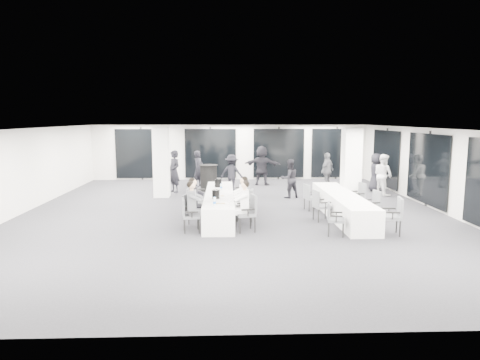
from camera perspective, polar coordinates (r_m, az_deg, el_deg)
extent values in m
cube|color=#26262B|center=(14.23, -0.93, -4.55)|extent=(14.00, 16.00, 0.02)
cube|color=white|center=(13.87, -0.96, 6.88)|extent=(14.00, 16.00, 0.02)
cube|color=silver|center=(15.52, -27.79, 0.85)|extent=(0.02, 16.00, 2.80)
cube|color=silver|center=(15.75, 25.47, 1.10)|extent=(0.02, 16.00, 2.80)
cube|color=silver|center=(21.95, -1.34, 3.71)|extent=(14.00, 0.02, 2.80)
cube|color=silver|center=(6.12, 0.48, -8.36)|extent=(14.00, 0.02, 2.80)
cube|color=black|center=(21.88, -1.34, 3.57)|extent=(13.60, 0.06, 2.50)
cube|color=black|center=(16.62, 23.67, 1.36)|extent=(0.06, 14.00, 2.50)
cube|color=white|center=(17.35, -10.44, 2.36)|extent=(0.60, 0.60, 2.80)
cube|color=white|center=(15.62, 14.58, 1.58)|extent=(0.60, 0.60, 2.80)
cube|color=silver|center=(13.85, -2.77, -3.29)|extent=(0.90, 5.00, 0.75)
cube|color=silver|center=(14.05, 13.47, -3.35)|extent=(0.90, 5.00, 0.75)
cylinder|color=black|center=(18.62, -4.20, 0.27)|extent=(0.71, 0.71, 1.12)
cylinder|color=black|center=(18.55, -4.22, 1.98)|extent=(0.82, 0.82, 0.02)
cube|color=#52555A|center=(11.98, -6.49, -4.82)|extent=(0.51, 0.53, 0.08)
cube|color=#52555A|center=(11.91, -7.56, -3.60)|extent=(0.12, 0.46, 0.46)
cylinder|color=black|center=(12.22, -7.46, -5.75)|extent=(0.04, 0.04, 0.41)
cylinder|color=black|center=(11.84, -7.38, -6.21)|extent=(0.04, 0.04, 0.41)
cylinder|color=black|center=(12.24, -5.59, -5.70)|extent=(0.04, 0.04, 0.41)
cylinder|color=black|center=(11.86, -5.46, -6.15)|extent=(0.04, 0.04, 0.41)
cube|color=black|center=(12.18, -6.57, -3.79)|extent=(0.34, 0.08, 0.04)
cube|color=black|center=(11.70, -6.44, -4.29)|extent=(0.34, 0.08, 0.04)
cube|color=#52555A|center=(12.55, -6.29, -4.19)|extent=(0.56, 0.58, 0.08)
cube|color=#52555A|center=(12.56, -7.27, -2.93)|extent=(0.17, 0.46, 0.46)
cylinder|color=black|center=(12.85, -6.85, -5.03)|extent=(0.04, 0.04, 0.41)
cylinder|color=black|center=(12.48, -7.43, -5.44)|extent=(0.04, 0.04, 0.41)
cylinder|color=black|center=(12.73, -5.13, -5.13)|extent=(0.04, 0.04, 0.41)
cylinder|color=black|center=(12.36, -5.66, -5.55)|extent=(0.04, 0.04, 0.41)
cube|color=black|center=(12.75, -5.96, -3.20)|extent=(0.34, 0.12, 0.04)
cube|color=black|center=(12.28, -6.65, -3.66)|extent=(0.34, 0.12, 0.04)
cube|color=#52555A|center=(13.59, -5.96, -3.22)|extent=(0.49, 0.50, 0.08)
cube|color=#52555A|center=(13.56, -6.90, -2.08)|extent=(0.08, 0.47, 0.46)
cylinder|color=black|center=(13.86, -6.67, -4.04)|extent=(0.04, 0.04, 0.41)
cylinder|color=black|center=(13.47, -6.89, -4.41)|extent=(0.04, 0.04, 0.41)
cylinder|color=black|center=(13.81, -5.01, -4.06)|extent=(0.04, 0.04, 0.41)
cylinder|color=black|center=(13.42, -5.18, -4.42)|extent=(0.04, 0.04, 0.41)
cube|color=black|center=(13.80, -5.84, -2.31)|extent=(0.34, 0.06, 0.04)
cube|color=black|center=(13.31, -6.09, -2.71)|extent=(0.34, 0.06, 0.04)
cube|color=#52555A|center=(14.32, -5.75, -2.71)|extent=(0.54, 0.55, 0.08)
cube|color=#52555A|center=(14.23, -6.60, -1.72)|extent=(0.16, 0.44, 0.44)
cylinder|color=black|center=(14.52, -6.62, -3.51)|extent=(0.03, 0.03, 0.39)
cylinder|color=black|center=(14.15, -6.36, -3.82)|extent=(0.03, 0.03, 0.39)
cylinder|color=black|center=(14.58, -5.14, -3.44)|extent=(0.03, 0.03, 0.39)
cylinder|color=black|center=(14.21, -4.84, -3.74)|extent=(0.03, 0.03, 0.39)
cube|color=black|center=(14.52, -5.94, -1.90)|extent=(0.33, 0.12, 0.04)
cube|color=black|center=(14.06, -5.58, -2.23)|extent=(0.33, 0.12, 0.04)
cube|color=#52555A|center=(15.29, -5.51, -1.98)|extent=(0.55, 0.57, 0.08)
cube|color=#52555A|center=(15.31, -6.29, -0.98)|extent=(0.17, 0.45, 0.45)
cylinder|color=black|center=(15.57, -5.96, -2.68)|extent=(0.03, 0.03, 0.40)
cylinder|color=black|center=(15.21, -6.43, -2.95)|extent=(0.03, 0.03, 0.40)
cylinder|color=black|center=(15.45, -4.59, -2.75)|extent=(0.03, 0.03, 0.40)
cylinder|color=black|center=(15.09, -5.04, -3.03)|extent=(0.03, 0.03, 0.40)
cube|color=black|center=(15.49, -5.24, -1.22)|extent=(0.33, 0.12, 0.04)
cube|color=black|center=(15.03, -5.82, -1.52)|extent=(0.33, 0.12, 0.04)
cube|color=#52555A|center=(11.97, 0.71, -4.57)|extent=(0.60, 0.62, 0.09)
cube|color=#52555A|center=(11.98, 1.82, -3.14)|extent=(0.18, 0.50, 0.50)
cylinder|color=black|center=(11.89, 2.01, -5.98)|extent=(0.04, 0.04, 0.44)
cylinder|color=black|center=(12.30, 1.41, -5.50)|extent=(0.04, 0.04, 0.44)
cylinder|color=black|center=(11.78, -0.02, -6.12)|extent=(0.04, 0.04, 0.44)
cylinder|color=black|center=(12.18, -0.55, -5.63)|extent=(0.04, 0.04, 0.44)
cube|color=black|center=(11.68, 1.08, -3.97)|extent=(0.37, 0.13, 0.04)
cube|color=black|center=(12.19, 0.37, -3.45)|extent=(0.37, 0.13, 0.04)
cube|color=#52555A|center=(12.78, 0.54, -3.72)|extent=(0.56, 0.58, 0.09)
cube|color=#52555A|center=(12.71, 1.62, -2.44)|extent=(0.12, 0.51, 0.50)
cylinder|color=black|center=(12.62, 1.46, -5.13)|extent=(0.04, 0.04, 0.45)
cylinder|color=black|center=(13.04, 1.56, -4.69)|extent=(0.04, 0.04, 0.45)
cylinder|color=black|center=(12.65, -0.53, -5.10)|extent=(0.04, 0.04, 0.45)
cylinder|color=black|center=(13.07, -0.36, -4.66)|extent=(0.04, 0.04, 0.45)
cube|color=black|center=(12.48, 0.45, -3.15)|extent=(0.37, 0.09, 0.04)
cube|color=black|center=(13.01, 0.62, -2.67)|extent=(0.37, 0.09, 0.04)
cube|color=#52555A|center=(13.52, 0.40, -3.31)|extent=(0.51, 0.52, 0.08)
cube|color=#52555A|center=(13.51, 1.28, -2.19)|extent=(0.12, 0.45, 0.44)
cylinder|color=black|center=(13.42, 1.36, -4.43)|extent=(0.03, 0.03, 0.40)
cylinder|color=black|center=(13.79, 1.04, -4.08)|extent=(0.03, 0.03, 0.40)
cylinder|color=black|center=(13.35, -0.27, -4.50)|extent=(0.03, 0.03, 0.40)
cylinder|color=black|center=(13.72, -0.55, -4.15)|extent=(0.03, 0.03, 0.40)
cube|color=black|center=(13.26, 0.59, -2.82)|extent=(0.33, 0.09, 0.04)
cube|color=black|center=(13.72, 0.21, -2.44)|extent=(0.33, 0.09, 0.04)
cube|color=#52555A|center=(14.41, 0.24, -2.60)|extent=(0.46, 0.48, 0.08)
cube|color=#52555A|center=(14.38, 1.08, -1.58)|extent=(0.08, 0.44, 0.44)
cylinder|color=black|center=(14.29, 1.08, -3.65)|extent=(0.03, 0.03, 0.39)
cylinder|color=black|center=(14.66, 0.92, -3.35)|extent=(0.03, 0.03, 0.39)
cylinder|color=black|center=(14.25, -0.45, -3.68)|extent=(0.03, 0.03, 0.39)
cylinder|color=black|center=(14.63, -0.57, -3.37)|extent=(0.03, 0.03, 0.39)
cube|color=black|center=(14.15, 0.33, -2.14)|extent=(0.33, 0.06, 0.04)
cube|color=black|center=(14.61, 0.16, -1.80)|extent=(0.33, 0.06, 0.04)
cube|color=#52555A|center=(15.28, 0.11, -1.81)|extent=(0.52, 0.54, 0.08)
cube|color=#52555A|center=(15.26, 0.97, -0.75)|extent=(0.10, 0.49, 0.48)
cylinder|color=black|center=(15.15, 0.99, -2.89)|extent=(0.04, 0.04, 0.43)
cylinder|color=black|center=(15.56, 0.79, -2.59)|extent=(0.04, 0.04, 0.43)
cylinder|color=black|center=(15.10, -0.59, -2.92)|extent=(0.04, 0.04, 0.43)
cylinder|color=black|center=(15.51, -0.75, -2.62)|extent=(0.04, 0.04, 0.43)
cube|color=black|center=(15.00, 0.23, -1.31)|extent=(0.36, 0.07, 0.04)
cube|color=black|center=(15.51, 0.00, -0.99)|extent=(0.36, 0.07, 0.04)
cube|color=#52555A|center=(11.84, 12.70, -5.23)|extent=(0.54, 0.55, 0.08)
cube|color=#52555A|center=(11.78, 11.72, -3.99)|extent=(0.17, 0.44, 0.44)
cylinder|color=black|center=(12.08, 11.76, -6.07)|extent=(0.03, 0.03, 0.39)
cylinder|color=black|center=(11.71, 11.73, -6.52)|extent=(0.03, 0.03, 0.39)
cylinder|color=black|center=(12.08, 13.57, -6.12)|extent=(0.03, 0.03, 0.39)
cylinder|color=black|center=(11.71, 13.59, -6.58)|extent=(0.03, 0.03, 0.39)
cube|color=black|center=(12.03, 12.73, -4.22)|extent=(0.32, 0.12, 0.04)
cube|color=black|center=(11.57, 12.72, -4.73)|extent=(0.32, 0.12, 0.04)
cube|color=#52555A|center=(13.42, 10.90, -3.48)|extent=(0.54, 0.56, 0.08)
cube|color=#52555A|center=(13.28, 10.06, -2.40)|extent=(0.15, 0.46, 0.46)
cylinder|color=black|center=(13.57, 9.76, -4.38)|extent=(0.04, 0.04, 0.41)
cylinder|color=black|center=(13.21, 10.43, -4.74)|extent=(0.04, 0.04, 0.41)
cylinder|color=black|center=(13.73, 11.30, -4.27)|extent=(0.04, 0.04, 0.41)
cylinder|color=black|center=(13.37, 12.01, -4.63)|extent=(0.04, 0.04, 0.41)
cube|color=black|center=(13.61, 10.49, -2.58)|extent=(0.34, 0.10, 0.04)
cube|color=black|center=(13.16, 11.36, -2.97)|extent=(0.34, 0.10, 0.04)
cube|color=#52555A|center=(14.91, 9.58, -2.36)|extent=(0.54, 0.55, 0.08)
cube|color=#52555A|center=(14.77, 8.87, -1.43)|extent=(0.16, 0.44, 0.44)
cylinder|color=black|center=(15.04, 8.59, -3.15)|extent=(0.03, 0.03, 0.39)
cylinder|color=black|center=(14.70, 9.22, -3.42)|extent=(0.03, 0.03, 0.39)
cylinder|color=black|center=(15.20, 9.89, -3.05)|extent=(0.03, 0.03, 0.39)
cylinder|color=black|center=(14.87, 10.54, -3.33)|extent=(0.03, 0.03, 0.39)
cube|color=black|center=(15.09, 9.20, -1.60)|extent=(0.32, 0.12, 0.04)
cube|color=black|center=(14.67, 10.00, -1.90)|extent=(0.32, 0.12, 0.04)
cube|color=#52555A|center=(12.34, 19.42, -4.67)|extent=(0.58, 0.60, 0.09)
cube|color=#52555A|center=(12.33, 20.57, -3.36)|extent=(0.15, 0.50, 0.50)
cylinder|color=black|center=(12.24, 20.55, -6.11)|extent=(0.04, 0.04, 0.44)
cylinder|color=black|center=(12.65, 20.14, -5.63)|extent=(0.04, 0.04, 0.44)
cylinder|color=black|center=(12.15, 18.55, -6.11)|extent=(0.04, 0.04, 0.44)
cylinder|color=black|center=(12.56, 18.21, -5.62)|extent=(0.04, 0.04, 0.44)
cube|color=black|center=(12.04, 19.70, -4.11)|extent=(0.37, 0.11, 0.04)
cube|color=black|center=(12.56, 19.23, -3.58)|extent=(0.37, 0.11, 0.04)
cube|color=#52555A|center=(13.81, 17.01, -3.41)|extent=(0.54, 0.55, 0.08)
cube|color=#52555A|center=(13.87, 17.82, -2.28)|extent=(0.15, 0.45, 0.45)
cylinder|color=black|center=(13.80, 18.08, -4.48)|extent=(0.04, 0.04, 0.40)
cylinder|color=black|center=(14.12, 17.24, -4.16)|extent=(0.04, 0.04, 0.40)
cylinder|color=black|center=(13.60, 16.68, -4.61)|extent=(0.04, 0.04, 0.40)
cylinder|color=black|center=(13.92, 15.86, -4.27)|extent=(0.04, 0.04, 0.40)
cube|color=black|center=(13.57, 17.57, -2.92)|extent=(0.33, 0.11, 0.04)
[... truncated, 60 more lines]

